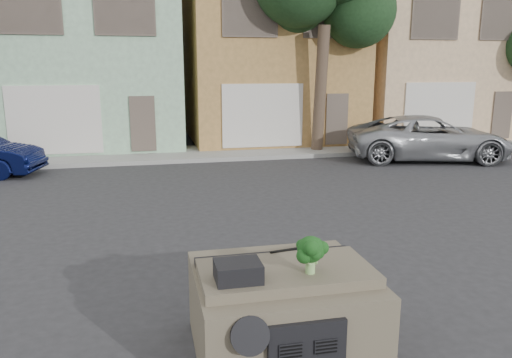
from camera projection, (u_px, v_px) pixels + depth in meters
name	position (u px, v px, depth m)	size (l,w,h in m)	color
ground_plane	(236.00, 258.00, 8.77)	(120.00, 120.00, 0.00)	#303033
sidewalk	(186.00, 154.00, 18.75)	(40.00, 3.00, 0.15)	gray
townhouse_mint	(92.00, 54.00, 21.00)	(7.20, 8.20, 7.55)	#98C39E
townhouse_tan	(265.00, 55.00, 22.58)	(7.20, 8.20, 7.55)	#AC8045
townhouse_beige	(415.00, 56.00, 24.17)	(7.20, 8.20, 7.55)	#D5AF84
silver_pickup	(428.00, 160.00, 17.98)	(2.63, 5.70, 1.58)	#A2A4A9
tree_near	(322.00, 39.00, 18.21)	(4.40, 4.00, 8.50)	#19361A
car_dashboard	(282.00, 308.00, 5.79)	(2.00, 1.80, 1.12)	brown
instrument_hump	(238.00, 271.00, 5.19)	(0.48, 0.38, 0.20)	black
wiper_arm	(296.00, 248.00, 6.09)	(0.70, 0.03, 0.02)	black
broccoli	(311.00, 254.00, 5.35)	(0.35, 0.35, 0.42)	#133B12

